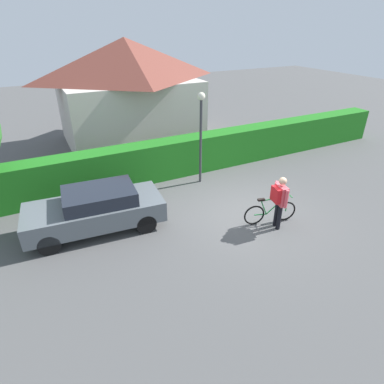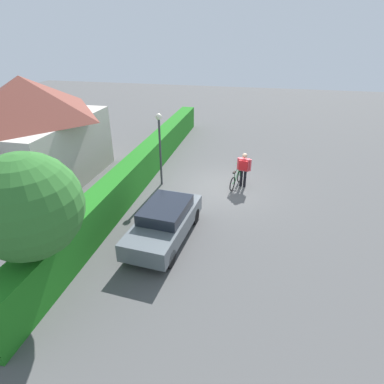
% 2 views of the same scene
% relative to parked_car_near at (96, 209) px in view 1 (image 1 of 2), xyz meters
% --- Properties ---
extents(ground_plane, '(60.00, 60.00, 0.00)m').
position_rel_parked_car_near_xyz_m(ground_plane, '(4.59, -1.52, -0.71)').
color(ground_plane, '#4E4E4E').
extents(hedge_row, '(20.37, 0.90, 1.51)m').
position_rel_parked_car_near_xyz_m(hedge_row, '(4.59, 2.58, 0.04)').
color(hedge_row, '#1E6F1B').
rests_on(hedge_row, ground).
extents(house_distant, '(6.73, 5.14, 5.02)m').
position_rel_parked_car_near_xyz_m(house_distant, '(3.49, 7.55, 1.86)').
color(house_distant, beige).
rests_on(house_distant, ground).
extents(parked_car_near, '(4.12, 1.97, 1.34)m').
position_rel_parked_car_near_xyz_m(parked_car_near, '(0.00, 0.00, 0.00)').
color(parked_car_near, slate).
rests_on(parked_car_near, ground).
extents(bicycle, '(1.70, 0.61, 0.98)m').
position_rel_parked_car_near_xyz_m(bicycle, '(4.91, -2.09, -0.33)').
color(bicycle, black).
rests_on(bicycle, ground).
extents(person_rider, '(0.42, 0.67, 1.71)m').
position_rel_parked_car_near_xyz_m(person_rider, '(4.90, -2.41, 0.33)').
color(person_rider, black).
rests_on(person_rider, ground).
extents(street_lamp, '(0.28, 0.28, 3.48)m').
position_rel_parked_car_near_xyz_m(street_lamp, '(4.35, 1.49, 1.60)').
color(street_lamp, '#38383D').
rests_on(street_lamp, ground).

